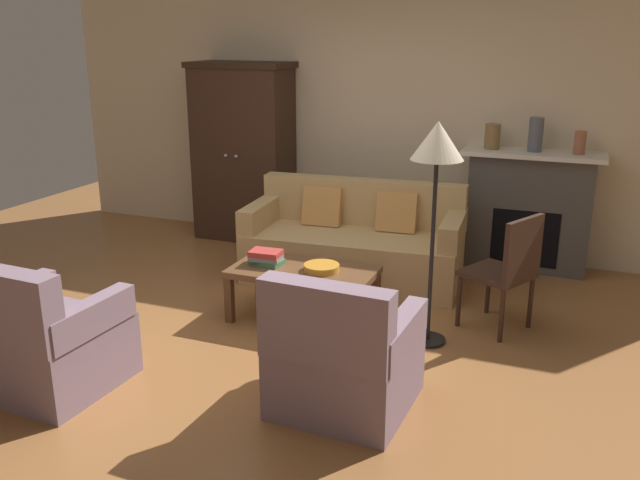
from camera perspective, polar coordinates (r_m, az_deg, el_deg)
ground_plane at (r=5.04m, az=-3.89°, el=-8.24°), size 9.60×9.60×0.00m
back_wall at (r=6.97m, az=5.09°, el=10.88°), size 7.20×0.10×2.80m
fireplace at (r=6.60m, az=17.24°, el=2.46°), size 1.26×0.48×1.12m
armoire at (r=7.27m, az=-6.49°, el=7.41°), size 1.06×0.57×1.87m
couch at (r=6.11m, az=2.94°, el=-0.37°), size 1.97×0.99×0.86m
coffee_table at (r=5.20m, az=-1.43°, el=-3.00°), size 1.10×0.60×0.42m
fruit_bowl at (r=5.13m, az=0.14°, el=-2.35°), size 0.27×0.27×0.05m
book_stack at (r=5.27m, az=-4.57°, el=-1.48°), size 0.26×0.20×0.11m
mantel_vase_bronze at (r=6.49m, az=14.38°, el=8.48°), size 0.14×0.14×0.23m
mantel_vase_slate at (r=6.45m, az=17.78°, el=8.49°), size 0.13×0.13×0.31m
mantel_vase_terracotta at (r=6.44m, az=21.13°, el=7.69°), size 0.10×0.10×0.21m
armchair_near_left at (r=4.57m, az=-22.18°, el=-8.01°), size 0.81×0.80×0.88m
armchair_near_right at (r=4.03m, az=1.94°, el=-10.10°), size 0.81×0.80×0.88m
side_chair_wooden at (r=5.14m, az=15.62°, el=-2.16°), size 0.59×0.59×0.90m
floor_lamp at (r=4.62m, az=9.87°, el=7.18°), size 0.36×0.36×1.60m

